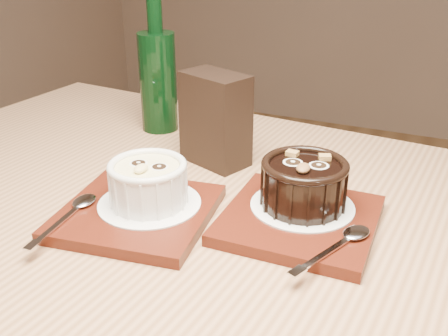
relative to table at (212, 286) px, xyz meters
The scene contains 11 objects.
table is the anchor object (origin of this frame).
tray_left 0.14m from the table, 168.12° to the right, with size 0.18×0.18×0.01m, color #4D180C.
doily_left 0.14m from the table, behind, with size 0.13×0.13×0.00m, color white.
ramekin_white 0.16m from the table, behind, with size 0.10×0.10×0.06m.
spoon_left 0.20m from the table, 155.01° to the right, with size 0.03×0.13×0.01m, color silver, non-canonical shape.
tray_right 0.15m from the table, 25.78° to the left, with size 0.18×0.18×0.01m, color #4D180C.
doily_right 0.16m from the table, 35.74° to the left, with size 0.13×0.13×0.00m, color white.
ramekin_dark 0.18m from the table, 35.74° to the left, with size 0.11×0.11×0.06m.
spoon_right 0.19m from the table, ahead, with size 0.03×0.13×0.01m, color silver, non-canonical shape.
condiment_stand 0.25m from the table, 113.44° to the left, with size 0.10×0.06×0.14m, color black.
green_bottle 0.40m from the table, 130.56° to the left, with size 0.06×0.06×0.24m.
Camera 1 is at (0.07, -0.47, 1.09)m, focal length 42.00 mm.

